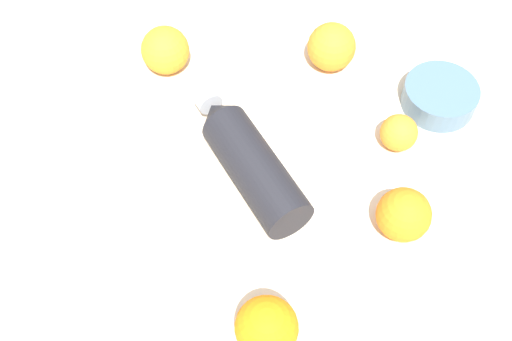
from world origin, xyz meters
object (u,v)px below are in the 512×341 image
at_px(orange_0, 165,50).
at_px(ceramic_bowl, 440,96).
at_px(orange_1, 404,215).
at_px(water_bottle, 248,159).
at_px(orange_3, 399,133).
at_px(orange_2, 267,327).
at_px(orange_4, 331,47).

relative_size(orange_0, ceramic_bowl, 0.67).
distance_m(orange_1, ceramic_bowl, 0.26).
xyz_separation_m(water_bottle, orange_0, (0.20, 0.17, 0.00)).
bearing_deg(orange_1, orange_3, 2.14).
bearing_deg(water_bottle, orange_2, 155.77).
xyz_separation_m(water_bottle, ceramic_bowl, (0.18, -0.30, -0.02)).
bearing_deg(orange_0, ceramic_bowl, -93.09).
bearing_deg(orange_0, orange_4, -81.20).
height_order(orange_1, orange_2, orange_2).
xyz_separation_m(orange_2, ceramic_bowl, (0.44, -0.24, -0.02)).
bearing_deg(orange_3, ceramic_bowl, -36.81).
relative_size(orange_0, orange_3, 1.38).
bearing_deg(ceramic_bowl, orange_3, 143.19).
distance_m(orange_1, orange_4, 0.34).
xyz_separation_m(orange_1, ceramic_bowl, (0.25, -0.06, -0.02)).
height_order(orange_3, ceramic_bowl, orange_3).
xyz_separation_m(orange_2, orange_3, (0.35, -0.17, -0.01)).
bearing_deg(orange_1, orange_4, 21.40).
bearing_deg(water_bottle, orange_0, 2.91).
relative_size(orange_2, ceramic_bowl, 0.68).
bearing_deg(orange_4, orange_3, -143.80).
xyz_separation_m(orange_1, orange_2, (-0.19, 0.18, 0.00)).
bearing_deg(orange_2, ceramic_bowl, -28.57).
distance_m(water_bottle, ceramic_bowl, 0.35).
distance_m(water_bottle, orange_2, 0.27).
bearing_deg(orange_0, orange_1, -123.85).
xyz_separation_m(water_bottle, orange_3, (0.09, -0.23, -0.01)).
distance_m(orange_0, ceramic_bowl, 0.47).
bearing_deg(orange_4, water_bottle, 155.69).
distance_m(orange_3, orange_4, 0.20).
relative_size(orange_2, orange_3, 1.40).
xyz_separation_m(water_bottle, orange_2, (-0.26, -0.06, 0.00)).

